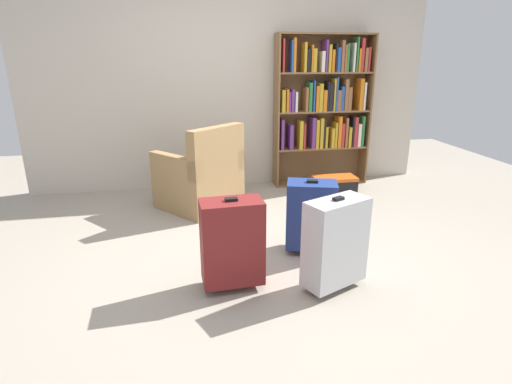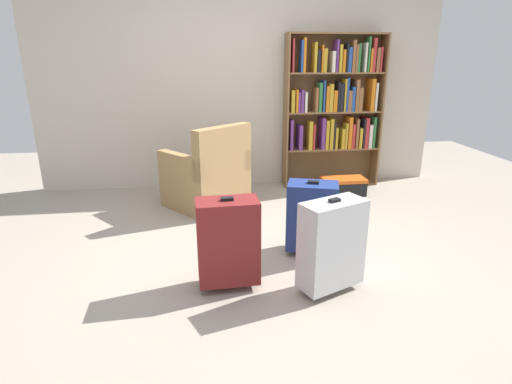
{
  "view_description": "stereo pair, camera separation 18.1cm",
  "coord_description": "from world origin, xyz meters",
  "px_view_note": "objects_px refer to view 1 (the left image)",
  "views": [
    {
      "loc": [
        -0.65,
        -2.93,
        1.57
      ],
      "look_at": [
        -0.08,
        0.06,
        0.55
      ],
      "focal_mm": 28.77,
      "sensor_mm": 36.0,
      "label": 1
    },
    {
      "loc": [
        -0.48,
        -2.96,
        1.57
      ],
      "look_at": [
        -0.08,
        0.06,
        0.55
      ],
      "focal_mm": 28.77,
      "sensor_mm": 36.0,
      "label": 2
    }
  ],
  "objects_px": {
    "suitcase_dark_red": "(232,242)",
    "bookshelf": "(324,104)",
    "armchair": "(201,179)",
    "storage_box": "(334,184)",
    "suitcase_navy_blue": "(311,215)",
    "mug": "(247,204)",
    "suitcase_silver": "(335,242)"
  },
  "relations": [
    {
      "from": "mug",
      "to": "suitcase_dark_red",
      "type": "height_order",
      "value": "suitcase_dark_red"
    },
    {
      "from": "armchair",
      "to": "suitcase_dark_red",
      "type": "distance_m",
      "value": 1.66
    },
    {
      "from": "bookshelf",
      "to": "suitcase_dark_red",
      "type": "distance_m",
      "value": 2.78
    },
    {
      "from": "bookshelf",
      "to": "suitcase_dark_red",
      "type": "relative_size",
      "value": 2.7
    },
    {
      "from": "suitcase_silver",
      "to": "suitcase_navy_blue",
      "type": "bearing_deg",
      "value": 88.51
    },
    {
      "from": "storage_box",
      "to": "armchair",
      "type": "bearing_deg",
      "value": -173.14
    },
    {
      "from": "mug",
      "to": "suitcase_navy_blue",
      "type": "xyz_separation_m",
      "value": [
        0.34,
        -1.11,
        0.28
      ]
    },
    {
      "from": "armchair",
      "to": "suitcase_silver",
      "type": "height_order",
      "value": "armchair"
    },
    {
      "from": "suitcase_dark_red",
      "to": "bookshelf",
      "type": "bearing_deg",
      "value": 57.6
    },
    {
      "from": "armchair",
      "to": "bookshelf",
      "type": "bearing_deg",
      "value": 21.88
    },
    {
      "from": "suitcase_navy_blue",
      "to": "suitcase_silver",
      "type": "distance_m",
      "value": 0.58
    },
    {
      "from": "storage_box",
      "to": "suitcase_silver",
      "type": "height_order",
      "value": "suitcase_silver"
    },
    {
      "from": "storage_box",
      "to": "suitcase_navy_blue",
      "type": "relative_size",
      "value": 0.81
    },
    {
      "from": "storage_box",
      "to": "suitcase_navy_blue",
      "type": "bearing_deg",
      "value": -118.34
    },
    {
      "from": "bookshelf",
      "to": "mug",
      "type": "xyz_separation_m",
      "value": [
        -1.08,
        -0.75,
        -0.95
      ]
    },
    {
      "from": "storage_box",
      "to": "suitcase_dark_red",
      "type": "distance_m",
      "value": 2.38
    },
    {
      "from": "bookshelf",
      "to": "mug",
      "type": "bearing_deg",
      "value": -145.44
    },
    {
      "from": "armchair",
      "to": "storage_box",
      "type": "bearing_deg",
      "value": 6.86
    },
    {
      "from": "storage_box",
      "to": "suitcase_silver",
      "type": "relative_size",
      "value": 0.74
    },
    {
      "from": "storage_box",
      "to": "suitcase_navy_blue",
      "type": "xyz_separation_m",
      "value": [
        -0.76,
        -1.42,
        0.22
      ]
    },
    {
      "from": "armchair",
      "to": "mug",
      "type": "xyz_separation_m",
      "value": [
        0.48,
        -0.12,
        -0.27
      ]
    },
    {
      "from": "storage_box",
      "to": "suitcase_dark_red",
      "type": "relative_size",
      "value": 0.75
    },
    {
      "from": "storage_box",
      "to": "suitcase_dark_red",
      "type": "bearing_deg",
      "value": -128.53
    },
    {
      "from": "armchair",
      "to": "suitcase_silver",
      "type": "relative_size",
      "value": 1.45
    },
    {
      "from": "suitcase_navy_blue",
      "to": "bookshelf",
      "type": "bearing_deg",
      "value": 68.16
    },
    {
      "from": "armchair",
      "to": "suitcase_navy_blue",
      "type": "distance_m",
      "value": 1.47
    },
    {
      "from": "suitcase_silver",
      "to": "bookshelf",
      "type": "bearing_deg",
      "value": 72.69
    },
    {
      "from": "armchair",
      "to": "storage_box",
      "type": "xyz_separation_m",
      "value": [
        1.58,
        0.19,
        -0.21
      ]
    },
    {
      "from": "suitcase_silver",
      "to": "armchair",
      "type": "bearing_deg",
      "value": 113.95
    },
    {
      "from": "bookshelf",
      "to": "suitcase_silver",
      "type": "height_order",
      "value": "bookshelf"
    },
    {
      "from": "mug",
      "to": "suitcase_navy_blue",
      "type": "relative_size",
      "value": 0.19
    },
    {
      "from": "armchair",
      "to": "mug",
      "type": "distance_m",
      "value": 0.56
    }
  ]
}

